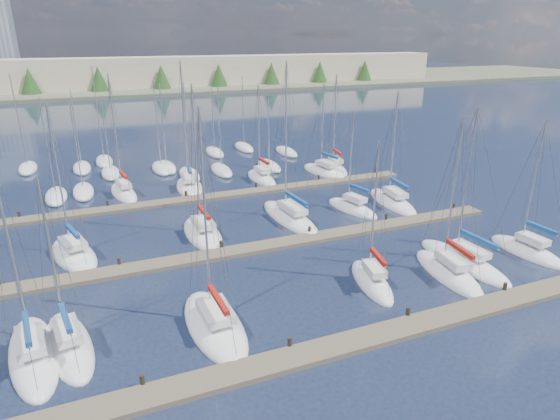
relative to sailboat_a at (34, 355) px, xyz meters
name	(u,v)px	position (x,y,z in m)	size (l,w,h in m)	color
ground	(174,142)	(17.24, 52.30, -0.18)	(400.00, 400.00, 0.00)	#212B43
dock_near	(359,340)	(17.24, -5.69, -0.03)	(44.00, 1.93, 1.10)	#6B5E4C
dock_mid	(271,245)	(17.24, 8.31, -0.03)	(44.00, 1.93, 1.10)	#6B5E4C
dock_far	(224,195)	(17.24, 22.31, -0.03)	(44.00, 1.93, 1.10)	#6B5E4C
sailboat_a	(34,355)	(0.00, 0.00, 0.00)	(3.62, 8.59, 11.99)	white
sailboat_k	(290,217)	(21.19, 13.44, 0.01)	(3.43, 10.38, 15.24)	white
sailboat_q	(324,172)	(31.66, 26.37, -0.01)	(4.12, 8.49, 11.86)	white
sailboat_f	(463,261)	(29.92, -0.17, 0.00)	(3.02, 9.00, 12.69)	white
sailboat_d	(372,281)	(21.65, -0.15, 0.01)	(3.31, 6.72, 10.96)	white
sailboat_n	(124,193)	(7.14, 27.25, 0.02)	(3.30, 7.74, 13.64)	white
sailboat_o	(189,187)	(14.36, 26.74, 0.01)	(3.68, 8.16, 14.76)	white
sailboat_m	(392,202)	(32.97, 13.47, 0.00)	(3.64, 8.93, 12.11)	white
sailboat_e	(448,272)	(27.61, -1.14, 0.01)	(3.48, 7.99, 12.43)	white
sailboat_l	(352,208)	(28.05, 13.35, 0.00)	(3.58, 7.10, 10.65)	white
sailboat_b	(69,345)	(1.81, 0.19, 0.00)	(3.54, 7.82, 10.67)	white
sailboat_h	(74,254)	(2.03, 12.68, 0.00)	(4.78, 8.07, 12.83)	white
sailboat_p	(261,178)	(23.25, 26.81, 0.01)	(2.56, 7.08, 12.14)	white
sailboat_r	(334,167)	(33.81, 27.62, 0.01)	(3.44, 7.96, 12.76)	white
sailboat_c	(215,325)	(9.94, -1.02, 0.00)	(3.42, 8.46, 13.88)	white
sailboat_j	(203,233)	(12.56, 12.88, 0.00)	(3.01, 8.23, 13.73)	white
sailboat_g	(527,251)	(36.04, -0.69, 0.01)	(2.69, 6.82, 11.54)	white
distant_boats	(163,167)	(12.90, 36.06, 0.11)	(36.93, 20.75, 13.30)	#9EA0A5
shoreline	(77,65)	(3.95, 142.07, 7.26)	(400.00, 60.00, 38.00)	#666B51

